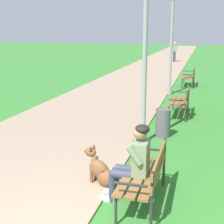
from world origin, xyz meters
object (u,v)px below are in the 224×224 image
(lamp_post_mid, at_px, (171,43))
(litter_bin, at_px, (163,123))
(park_bench_near, at_px, (147,173))
(lamp_post_near, at_px, (145,42))
(park_bench_mid, at_px, (181,100))
(dog_brown, at_px, (102,172))
(pedestrian_distant, at_px, (174,52))
(park_bench_far, at_px, (190,75))
(person_seated_on_near_bench, at_px, (134,160))

(lamp_post_mid, xyz_separation_m, litter_bin, (0.44, -5.73, -1.73))
(park_bench_near, height_order, lamp_post_near, lamp_post_near)
(park_bench_mid, xyz_separation_m, dog_brown, (-0.94, -5.21, -0.25))
(park_bench_mid, bearing_deg, lamp_post_mid, 101.62)
(park_bench_mid, xyz_separation_m, lamp_post_near, (-0.68, -2.78, 1.83))
(dog_brown, bearing_deg, pedestrian_distant, 92.26)
(park_bench_far, height_order, dog_brown, park_bench_far)
(lamp_post_near, bearing_deg, dog_brown, -96.20)
(park_bench_far, height_order, person_seated_on_near_bench, person_seated_on_near_bench)
(person_seated_on_near_bench, height_order, lamp_post_near, lamp_post_near)
(park_bench_far, bearing_deg, park_bench_near, -90.44)
(park_bench_mid, height_order, pedestrian_distant, pedestrian_distant)
(pedestrian_distant, bearing_deg, litter_bin, -85.54)
(park_bench_near, xyz_separation_m, pedestrian_distant, (-1.75, 23.64, 0.33))
(park_bench_far, height_order, lamp_post_mid, lamp_post_mid)
(park_bench_mid, bearing_deg, dog_brown, -100.27)
(park_bench_near, relative_size, lamp_post_near, 0.33)
(dog_brown, bearing_deg, park_bench_far, 85.25)
(lamp_post_near, distance_m, lamp_post_mid, 6.30)
(park_bench_far, relative_size, litter_bin, 2.14)
(park_bench_mid, relative_size, person_seated_on_near_bench, 1.20)
(lamp_post_near, bearing_deg, park_bench_near, -78.63)
(lamp_post_near, bearing_deg, litter_bin, 54.96)
(park_bench_mid, xyz_separation_m, park_bench_far, (-0.03, 5.84, 0.00))
(park_bench_near, relative_size, park_bench_far, 1.00)
(lamp_post_near, relative_size, pedestrian_distant, 2.75)
(person_seated_on_near_bench, distance_m, lamp_post_mid, 9.21)
(park_bench_mid, distance_m, dog_brown, 5.30)
(litter_bin, bearing_deg, park_bench_far, 88.17)
(park_bench_mid, bearing_deg, pedestrian_distant, 95.89)
(park_bench_near, xyz_separation_m, park_bench_mid, (0.11, 5.60, 0.00))
(person_seated_on_near_bench, bearing_deg, lamp_post_mid, 92.53)
(park_bench_mid, height_order, park_bench_far, same)
(park_bench_far, xyz_separation_m, pedestrian_distant, (-1.84, 12.20, 0.33))
(park_bench_near, height_order, lamp_post_mid, lamp_post_mid)
(lamp_post_mid, bearing_deg, dog_brown, -91.45)
(park_bench_mid, height_order, litter_bin, park_bench_mid)
(park_bench_near, xyz_separation_m, dog_brown, (-0.83, 0.39, -0.25))
(person_seated_on_near_bench, height_order, pedestrian_distant, pedestrian_distant)
(lamp_post_near, relative_size, litter_bin, 6.48)
(lamp_post_mid, bearing_deg, lamp_post_near, -89.61)
(dog_brown, height_order, lamp_post_near, lamp_post_near)
(park_bench_near, xyz_separation_m, park_bench_far, (0.09, 11.45, 0.00))
(park_bench_far, height_order, pedestrian_distant, pedestrian_distant)
(park_bench_mid, distance_m, park_bench_far, 5.84)
(dog_brown, height_order, litter_bin, dog_brown)
(lamp_post_mid, height_order, litter_bin, lamp_post_mid)
(park_bench_mid, xyz_separation_m, person_seated_on_near_bench, (-0.32, -5.58, 0.17))
(park_bench_far, relative_size, dog_brown, 1.85)
(lamp_post_mid, bearing_deg, park_bench_near, -86.18)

